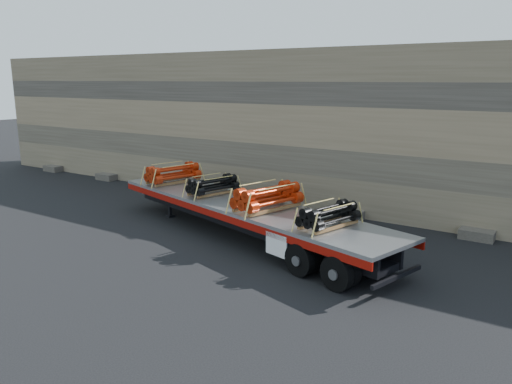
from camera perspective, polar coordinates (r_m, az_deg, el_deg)
ground at (r=18.21m, az=-1.17°, el=-5.50°), size 120.00×120.00×0.00m
rock_wall at (r=23.05m, az=8.04°, el=7.15°), size 44.00×3.00×7.00m
trailer at (r=18.34m, az=-1.37°, el=-3.24°), size 13.29×5.92×1.31m
bundle_front at (r=21.89m, az=-9.45°, el=2.06°), size 1.67×2.44×0.79m
bundle_midfront at (r=19.54m, az=-4.95°, el=0.74°), size 1.44×2.11×0.68m
bundle_midrear at (r=17.14m, az=1.31°, el=-0.65°), size 1.78×2.62×0.85m
bundle_rear at (r=15.31m, az=8.30°, el=-2.73°), size 1.46×2.14×0.69m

